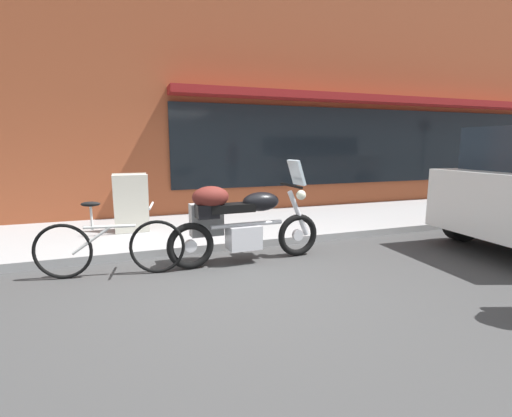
% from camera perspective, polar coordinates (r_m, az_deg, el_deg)
% --- Properties ---
extents(ground_plane, '(80.00, 80.00, 0.00)m').
position_cam_1_polar(ground_plane, '(4.52, -3.15, -10.82)').
color(ground_plane, '#3B3B3B').
extents(storefront_building, '(24.95, 0.90, 5.86)m').
position_cam_1_polar(storefront_building, '(12.65, 31.28, 14.23)').
color(storefront_building, brown).
rests_on(storefront_building, ground_plane).
extents(touring_motorcycle, '(2.17, 0.63, 1.38)m').
position_cam_1_polar(touring_motorcycle, '(4.98, -2.93, -1.71)').
color(touring_motorcycle, black).
rests_on(touring_motorcycle, ground_plane).
extents(parked_bicycle, '(1.75, 0.48, 0.93)m').
position_cam_1_polar(parked_bicycle, '(4.85, -21.48, -5.45)').
color(parked_bicycle, black).
rests_on(parked_bicycle, ground_plane).
extents(sandwich_board_sign, '(0.55, 0.42, 0.99)m').
position_cam_1_polar(sandwich_board_sign, '(6.52, -18.64, 0.73)').
color(sandwich_board_sign, silver).
rests_on(sandwich_board_sign, sidewalk_curb).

